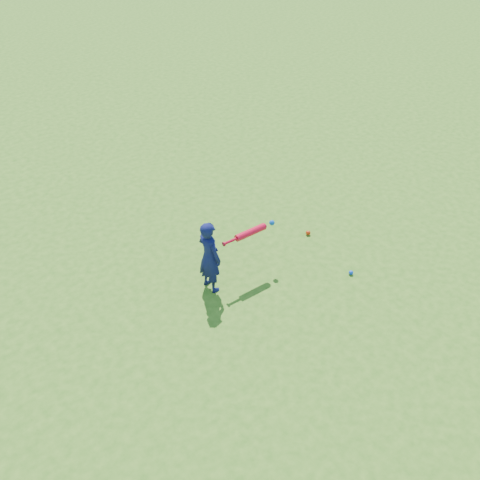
{
  "coord_description": "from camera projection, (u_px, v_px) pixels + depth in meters",
  "views": [
    {
      "loc": [
        -2.78,
        -4.06,
        4.96
      ],
      "look_at": [
        0.87,
        0.39,
        0.59
      ],
      "focal_mm": 40.0,
      "sensor_mm": 36.0,
      "label": 1
    }
  ],
  "objects": [
    {
      "name": "child",
      "position": [
        209.0,
        256.0,
        7.02
      ],
      "size": [
        0.27,
        0.4,
        1.08
      ],
      "primitive_type": "imported",
      "rotation": [
        0.0,
        0.0,
        1.6
      ],
      "color": "#10144E",
      "rests_on": "ground"
    },
    {
      "name": "ground",
      "position": [
        207.0,
        316.0,
        6.91
      ],
      "size": [
        80.0,
        80.0,
        0.0
      ],
      "primitive_type": "plane",
      "color": "#3B6F1A",
      "rests_on": "ground"
    },
    {
      "name": "ground_ball_blue",
      "position": [
        351.0,
        273.0,
        7.54
      ],
      "size": [
        0.06,
        0.06,
        0.06
      ],
      "primitive_type": "sphere",
      "color": "blue",
      "rests_on": "ground"
    },
    {
      "name": "bat_swing",
      "position": [
        252.0,
        231.0,
        7.21
      ],
      "size": [
        0.86,
        0.12,
        0.1
      ],
      "rotation": [
        0.0,
        0.0,
        -0.05
      ],
      "color": "red",
      "rests_on": "ground"
    },
    {
      "name": "ground_ball_red",
      "position": [
        308.0,
        233.0,
        8.28
      ],
      "size": [
        0.07,
        0.07,
        0.07
      ],
      "primitive_type": "sphere",
      "color": "red",
      "rests_on": "ground"
    }
  ]
}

